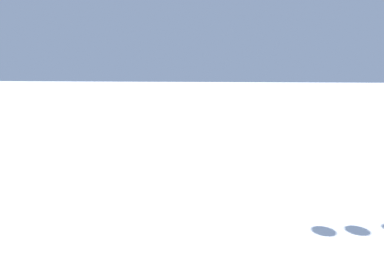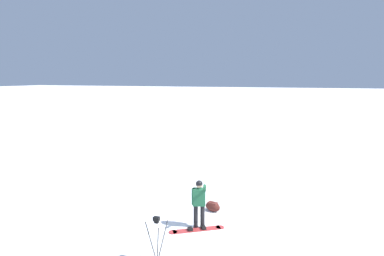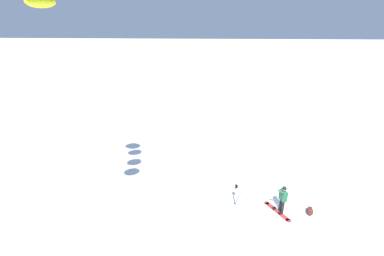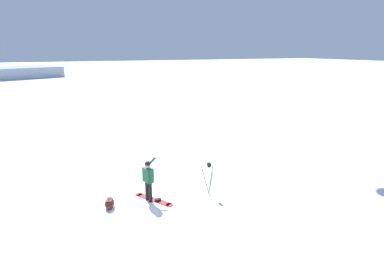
% 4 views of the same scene
% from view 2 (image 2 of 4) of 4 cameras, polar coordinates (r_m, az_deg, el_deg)
% --- Properties ---
extents(ground_plane, '(300.00, 300.00, 0.00)m').
position_cam_2_polar(ground_plane, '(11.34, 3.86, -16.72)').
color(ground_plane, white).
extents(snowboarder, '(0.61, 0.59, 1.62)m').
position_cam_2_polar(snowboarder, '(10.99, 1.22, -12.10)').
color(snowboarder, black).
rests_on(snowboarder, ground_plane).
extents(snowboard, '(1.10, 1.59, 0.10)m').
position_cam_2_polar(snowboard, '(11.22, 0.83, -16.88)').
color(snowboard, '#B23333').
rests_on(snowboard, ground_plane).
extents(gear_bag_large, '(0.48, 0.65, 0.35)m').
position_cam_2_polar(gear_bag_large, '(12.58, 3.57, -13.18)').
color(gear_bag_large, '#4C1E19').
rests_on(gear_bag_large, ground_plane).
extents(camera_tripod, '(0.53, 0.55, 1.29)m').
position_cam_2_polar(camera_tripod, '(9.12, -6.02, -16.95)').
color(camera_tripod, '#262628').
rests_on(camera_tripod, ground_plane).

